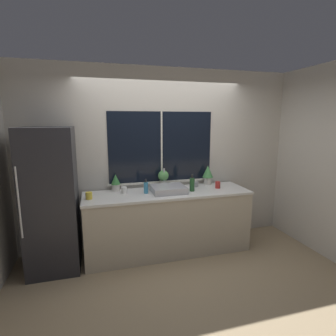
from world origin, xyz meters
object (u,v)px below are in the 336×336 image
at_px(potted_plant_left, 116,182).
at_px(mug_white, 124,190).
at_px(refrigerator, 51,200).
at_px(potted_plant_center, 163,178).
at_px(mug_yellow, 89,196).
at_px(mug_red, 218,185).
at_px(potted_plant_right, 208,174).
at_px(soap_bottle, 146,187).
at_px(mug_grey, 196,184).
at_px(sink, 168,189).
at_px(bottle_tall, 192,184).

relative_size(potted_plant_left, mug_white, 2.69).
distance_m(refrigerator, potted_plant_center, 1.58).
bearing_deg(mug_yellow, mug_red, 1.79).
bearing_deg(mug_yellow, mug_white, 18.46).
xyz_separation_m(potted_plant_left, potted_plant_right, (1.45, 0.00, 0.04)).
xyz_separation_m(soap_bottle, mug_white, (-0.30, 0.09, -0.04)).
bearing_deg(mug_grey, soap_bottle, -168.80).
bearing_deg(potted_plant_center, refrigerator, -169.21).
bearing_deg(mug_red, sink, -179.03).
xyz_separation_m(mug_yellow, mug_white, (0.47, 0.16, -0.00)).
bearing_deg(soap_bottle, refrigerator, -177.85).
xyz_separation_m(sink, potted_plant_left, (-0.72, 0.27, 0.09)).
height_order(potted_plant_left, potted_plant_center, potted_plant_center).
relative_size(potted_plant_center, mug_red, 2.65).
bearing_deg(mug_red, mug_yellow, -178.21).
distance_m(potted_plant_left, mug_yellow, 0.50).
bearing_deg(mug_grey, potted_plant_left, 175.86).
xyz_separation_m(potted_plant_left, mug_grey, (1.21, -0.09, -0.10)).
distance_m(bottle_tall, mug_white, 0.98).
relative_size(soap_bottle, mug_white, 2.22).
xyz_separation_m(potted_plant_center, mug_red, (0.79, -0.26, -0.10)).
distance_m(bottle_tall, mug_grey, 0.27).
bearing_deg(mug_white, potted_plant_center, 14.49).
height_order(sink, potted_plant_left, sink).
distance_m(refrigerator, mug_red, 2.34).
height_order(potted_plant_right, mug_white, potted_plant_right).
relative_size(potted_plant_right, soap_bottle, 1.50).
xyz_separation_m(potted_plant_right, mug_white, (-1.35, -0.16, -0.13)).
bearing_deg(mug_yellow, mug_grey, 8.21).
height_order(potted_plant_center, mug_white, potted_plant_center).
height_order(refrigerator, potted_plant_left, refrigerator).
height_order(refrigerator, mug_red, refrigerator).
bearing_deg(mug_red, soap_bottle, 179.53).
bearing_deg(mug_yellow, refrigerator, 177.32).
bearing_deg(soap_bottle, mug_white, 163.05).
distance_m(refrigerator, bottle_tall, 1.90).
bearing_deg(soap_bottle, potted_plant_right, 13.29).
bearing_deg(potted_plant_left, mug_yellow, -139.65).
relative_size(refrigerator, bottle_tall, 7.46).
relative_size(refrigerator, mug_yellow, 20.02).
height_order(refrigerator, potted_plant_right, refrigerator).
xyz_separation_m(sink, mug_grey, (0.49, 0.18, -0.01)).
distance_m(potted_plant_left, mug_red, 1.53).
bearing_deg(soap_bottle, sink, -3.98).
bearing_deg(potted_plant_right, potted_plant_left, 180.00).
bearing_deg(potted_plant_left, soap_bottle, -31.92).
bearing_deg(sink, soap_bottle, 176.02).
relative_size(sink, bottle_tall, 1.92).
height_order(potted_plant_center, potted_plant_right, potted_plant_right).
xyz_separation_m(sink, potted_plant_center, (-0.01, 0.27, 0.10)).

